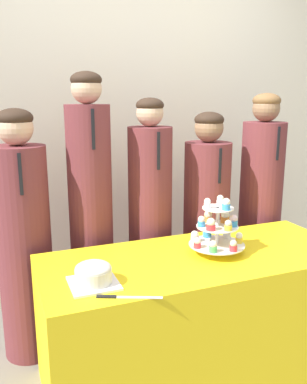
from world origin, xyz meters
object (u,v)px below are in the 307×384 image
round_cake (93,274)px  student_2 (150,224)px  cupcake_stand (217,228)px  cake_knife (118,297)px  student_4 (260,209)px  student_1 (91,218)px  student_3 (206,224)px  student_0 (24,244)px

round_cake → student_2: size_ratio=0.14×
cupcake_stand → student_2: 0.58m
cake_knife → student_4: (1.30, 0.83, 0.03)m
cupcake_stand → student_4: 0.87m
cake_knife → student_2: 0.95m
student_1 → student_2: bearing=-0.0°
student_3 → student_4: 0.44m
round_cake → student_3: bearing=35.8°
student_1 → student_2: student_1 is taller
cupcake_stand → student_3: (0.24, 0.54, -0.17)m
student_4 → cupcake_stand: bearing=-141.0°
round_cake → student_3: (0.93, 0.67, -0.08)m
round_cake → student_1: size_ratio=0.13×
cupcake_stand → student_2: (-0.17, 0.54, -0.12)m
cupcake_stand → student_4: bearing=39.0°
cupcake_stand → student_3: size_ratio=0.22×
cupcake_stand → student_4: (0.67, 0.54, -0.11)m
round_cake → student_0: (-0.25, 0.67, -0.06)m
student_4 → round_cake: bearing=-153.8°
round_cake → student_4: size_ratio=0.14×
student_0 → student_2: student_2 is taller
student_1 → student_2: size_ratio=1.10×
cupcake_stand → student_0: student_0 is taller
cupcake_stand → round_cake: bearing=-169.4°
round_cake → student_4: (1.36, 0.67, -0.02)m
student_0 → student_3: size_ratio=1.02×
student_3 → student_4: size_ratio=0.92×
student_0 → cake_knife: bearing=-69.2°
cake_knife → cupcake_stand: bearing=47.4°
cupcake_stand → student_2: bearing=107.4°
round_cake → student_3: size_ratio=0.15×
cupcake_stand → student_2: student_2 is taller
cupcake_stand → student_4: size_ratio=0.20×
student_0 → student_3: student_0 is taller
round_cake → cake_knife: round_cake is taller
cake_knife → student_1: bearing=107.5°
cake_knife → student_2: bearing=83.9°
student_1 → student_0: bearing=180.0°
student_0 → student_1: 0.41m
round_cake → student_2: bearing=51.9°
round_cake → student_2: (0.53, 0.67, -0.03)m
student_0 → student_2: size_ratio=0.96×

